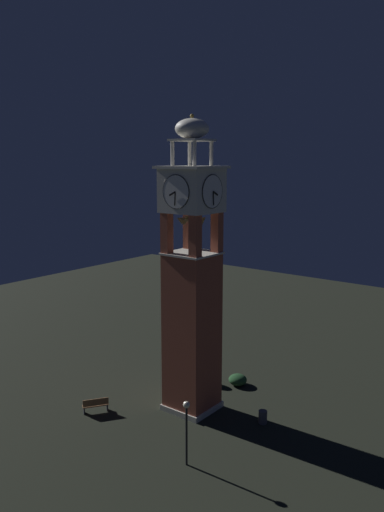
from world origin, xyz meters
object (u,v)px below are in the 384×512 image
object	(u,v)px
lamp_post	(186,421)
trash_bin	(263,417)
clock_tower	(192,290)
park_bench	(96,405)

from	to	relation	value
lamp_post	trash_bin	world-z (taller)	lamp_post
lamp_post	trash_bin	distance (m)	6.63
clock_tower	trash_bin	distance (m)	8.74
park_bench	lamp_post	size ratio (longest dim) A/B	0.45
trash_bin	clock_tower	bearing A→B (deg)	-76.68
park_bench	clock_tower	bearing A→B (deg)	133.48
park_bench	trash_bin	bearing A→B (deg)	120.38
lamp_post	park_bench	bearing A→B (deg)	-96.87
clock_tower	lamp_post	distance (m)	8.26
clock_tower	park_bench	bearing A→B (deg)	-46.52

